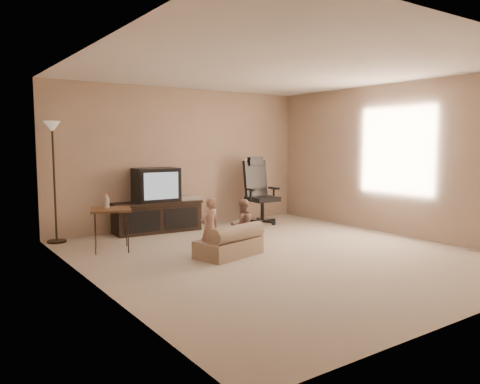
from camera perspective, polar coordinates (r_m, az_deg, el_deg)
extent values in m
plane|color=beige|center=(6.48, 4.68, -7.60)|extent=(5.50, 5.50, 0.00)
plane|color=white|center=(6.38, 4.88, 14.80)|extent=(5.50, 5.50, 0.00)
plane|color=tan|center=(8.61, -6.98, 4.15)|extent=(5.00, 0.00, 5.00)
plane|color=tan|center=(5.10, -17.49, 2.67)|extent=(0.00, 5.50, 5.50)
plane|color=tan|center=(8.13, 18.54, 3.77)|extent=(0.00, 5.50, 5.50)
cube|color=black|center=(8.18, -10.13, -3.14)|extent=(1.49, 0.61, 0.47)
cube|color=black|center=(8.14, -10.16, -1.29)|extent=(1.54, 0.65, 0.04)
cube|color=black|center=(7.81, -11.78, -3.56)|extent=(0.61, 0.06, 0.36)
cube|color=black|center=(8.07, -7.15, -3.19)|extent=(0.61, 0.06, 0.36)
cube|color=black|center=(8.13, -10.26, 0.89)|extent=(0.76, 0.57, 0.58)
cube|color=silver|center=(7.88, -9.56, 0.74)|extent=(0.60, 0.05, 0.45)
cube|color=silver|center=(8.31, -6.34, -0.72)|extent=(0.44, 0.32, 0.06)
cylinder|color=black|center=(8.82, 2.75, -2.31)|extent=(0.07, 0.07, 0.40)
cube|color=black|center=(8.79, 2.75, -0.83)|extent=(0.51, 0.51, 0.09)
cube|color=black|center=(8.95, 1.87, 1.66)|extent=(0.48, 0.19, 0.70)
cube|color=black|center=(8.93, 1.88, 3.76)|extent=(0.30, 0.11, 0.16)
cube|color=black|center=(8.62, 1.32, 0.30)|extent=(0.08, 0.28, 0.04)
cube|color=black|center=(8.93, 4.16, 0.48)|extent=(0.08, 0.28, 0.04)
cube|color=brown|center=(6.83, -15.47, -2.07)|extent=(0.69, 0.69, 0.03)
cylinder|color=black|center=(6.66, -17.24, -4.89)|extent=(0.02, 0.02, 0.60)
cylinder|color=black|center=(6.67, -13.48, -4.77)|extent=(0.02, 0.02, 0.60)
cylinder|color=black|center=(7.09, -17.21, -4.24)|extent=(0.02, 0.02, 0.60)
cylinder|color=black|center=(7.10, -13.68, -4.13)|extent=(0.02, 0.02, 0.60)
cylinder|color=beige|center=(6.86, -15.96, -1.27)|extent=(0.08, 0.08, 0.15)
cone|color=beige|center=(6.85, -15.98, -0.41)|extent=(0.06, 0.06, 0.05)
cylinder|color=black|center=(7.75, -21.43, -5.62)|extent=(0.29, 0.29, 0.03)
cylinder|color=black|center=(7.63, -21.68, 0.77)|extent=(0.03, 0.03, 1.74)
cone|color=beige|center=(7.61, -21.94, 7.40)|extent=(0.25, 0.25, 0.16)
cube|color=tan|center=(6.36, -1.38, -6.75)|extent=(1.00, 0.70, 0.24)
cylinder|color=tan|center=(6.21, -0.30, -5.00)|extent=(0.92, 0.43, 0.22)
imported|color=tan|center=(6.18, -3.72, -4.40)|extent=(0.33, 0.27, 0.81)
imported|color=tan|center=(6.57, 0.29, -4.09)|extent=(0.39, 0.27, 0.74)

